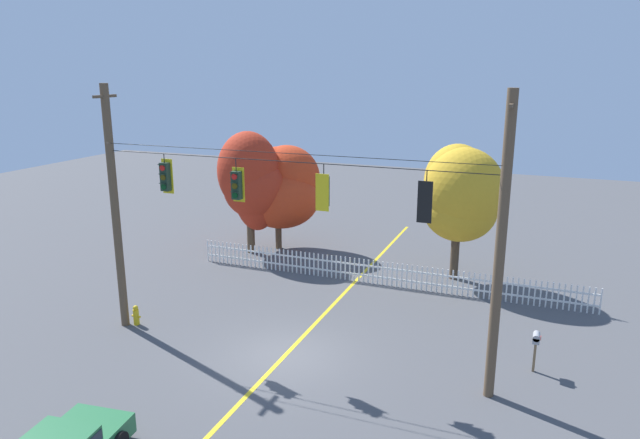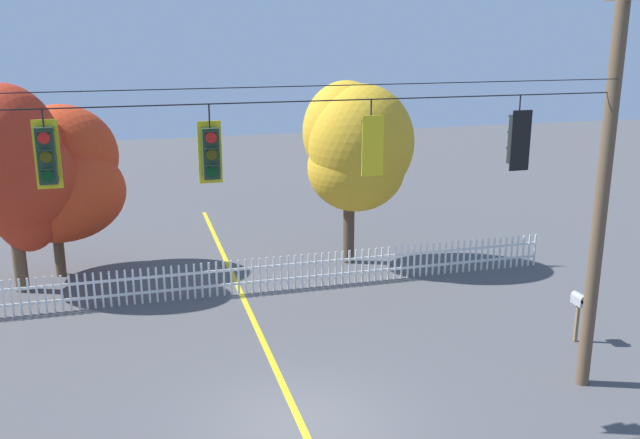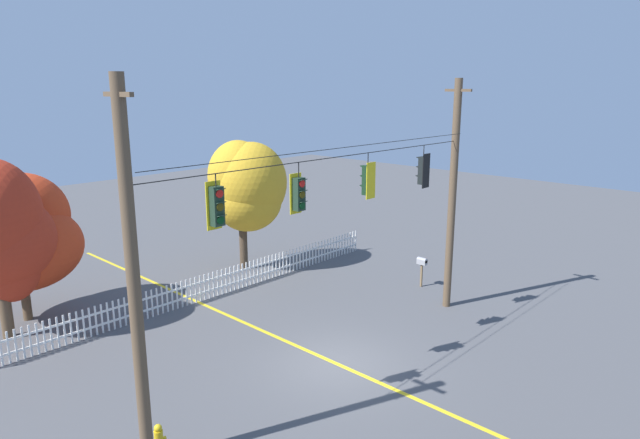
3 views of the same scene
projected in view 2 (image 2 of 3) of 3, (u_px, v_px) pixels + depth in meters
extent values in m
plane|color=#4C4C4F|center=(301.00, 425.00, 14.88)|extent=(80.00, 80.00, 0.00)
cube|color=gold|center=(301.00, 425.00, 14.88)|extent=(0.16, 36.00, 0.01)
cylinder|color=brown|center=(602.00, 195.00, 15.40)|extent=(0.30, 0.30, 9.07)
cylinder|color=black|center=(299.00, 101.00, 13.09)|extent=(13.33, 0.02, 0.02)
cylinder|color=black|center=(302.00, 86.00, 12.78)|extent=(13.33, 0.02, 0.02)
cylinder|color=black|center=(43.00, 118.00, 11.99)|extent=(0.03, 0.03, 0.31)
cube|color=yellow|center=(47.00, 154.00, 12.28)|extent=(0.43, 0.02, 1.21)
cube|color=#1E3323|center=(47.00, 156.00, 12.16)|extent=(0.30, 0.24, 0.98)
cylinder|color=red|center=(44.00, 138.00, 11.95)|extent=(0.20, 0.03, 0.20)
cube|color=#1E3323|center=(43.00, 132.00, 11.88)|extent=(0.22, 0.12, 0.06)
cylinder|color=#463B09|center=(46.00, 157.00, 12.04)|extent=(0.20, 0.03, 0.20)
cube|color=#1E3323|center=(45.00, 151.00, 11.96)|extent=(0.22, 0.12, 0.06)
cylinder|color=#073513|center=(48.00, 176.00, 12.12)|extent=(0.20, 0.03, 0.20)
cube|color=#1E3323|center=(47.00, 170.00, 12.05)|extent=(0.22, 0.12, 0.06)
cylinder|color=black|center=(209.00, 116.00, 12.72)|extent=(0.03, 0.03, 0.43)
cube|color=yellow|center=(210.00, 152.00, 13.02)|extent=(0.43, 0.02, 1.15)
cube|color=#1E3323|center=(211.00, 153.00, 12.90)|extent=(0.30, 0.24, 0.93)
cylinder|color=red|center=(211.00, 138.00, 12.70)|extent=(0.20, 0.03, 0.20)
cube|color=#1E3323|center=(211.00, 132.00, 12.62)|extent=(0.22, 0.12, 0.06)
cylinder|color=#463B09|center=(212.00, 155.00, 12.78)|extent=(0.20, 0.03, 0.20)
cube|color=#1E3323|center=(212.00, 149.00, 12.71)|extent=(0.22, 0.12, 0.06)
cylinder|color=#073513|center=(212.00, 172.00, 12.86)|extent=(0.20, 0.03, 0.20)
cube|color=#1E3323|center=(212.00, 166.00, 12.79)|extent=(0.22, 0.12, 0.06)
cylinder|color=black|center=(371.00, 110.00, 13.50)|extent=(0.03, 0.03, 0.40)
cube|color=yellow|center=(373.00, 146.00, 13.56)|extent=(0.43, 0.02, 1.16)
cube|color=black|center=(370.00, 145.00, 13.68)|extent=(0.30, 0.24, 0.94)
cylinder|color=red|center=(368.00, 128.00, 13.73)|extent=(0.20, 0.03, 0.20)
cube|color=black|center=(368.00, 121.00, 13.74)|extent=(0.22, 0.12, 0.06)
cylinder|color=#463B09|center=(368.00, 144.00, 13.81)|extent=(0.20, 0.03, 0.20)
cube|color=black|center=(368.00, 138.00, 13.82)|extent=(0.22, 0.12, 0.06)
cylinder|color=#073513|center=(368.00, 160.00, 13.89)|extent=(0.20, 0.03, 0.20)
cube|color=black|center=(367.00, 153.00, 13.90)|extent=(0.22, 0.12, 0.06)
cylinder|color=black|center=(520.00, 105.00, 14.32)|extent=(0.03, 0.03, 0.41)
cube|color=black|center=(521.00, 141.00, 14.38)|extent=(0.43, 0.02, 1.23)
cube|color=black|center=(517.00, 140.00, 14.50)|extent=(0.30, 0.24, 0.99)
cylinder|color=red|center=(515.00, 123.00, 14.54)|extent=(0.20, 0.03, 0.20)
cube|color=black|center=(514.00, 117.00, 14.55)|extent=(0.22, 0.12, 0.06)
cylinder|color=#463B09|center=(514.00, 139.00, 14.63)|extent=(0.20, 0.03, 0.20)
cube|color=black|center=(513.00, 133.00, 14.64)|extent=(0.22, 0.12, 0.06)
cylinder|color=#073513|center=(513.00, 155.00, 14.72)|extent=(0.20, 0.03, 0.20)
cube|color=black|center=(512.00, 149.00, 14.73)|extent=(0.22, 0.12, 0.06)
cube|color=white|center=(4.00, 299.00, 20.19)|extent=(0.06, 0.04, 1.12)
cube|color=white|center=(12.00, 298.00, 20.25)|extent=(0.06, 0.04, 1.12)
cube|color=white|center=(20.00, 297.00, 20.31)|extent=(0.06, 0.04, 1.12)
cube|color=white|center=(29.00, 297.00, 20.36)|extent=(0.06, 0.04, 1.12)
cube|color=white|center=(37.00, 296.00, 20.42)|extent=(0.06, 0.04, 1.12)
cube|color=white|center=(45.00, 295.00, 20.48)|extent=(0.06, 0.04, 1.12)
cube|color=white|center=(54.00, 294.00, 20.53)|extent=(0.06, 0.04, 1.12)
cube|color=white|center=(62.00, 293.00, 20.59)|extent=(0.06, 0.04, 1.12)
cube|color=white|center=(70.00, 293.00, 20.65)|extent=(0.06, 0.04, 1.12)
cube|color=white|center=(78.00, 292.00, 20.71)|extent=(0.06, 0.04, 1.12)
cube|color=white|center=(86.00, 291.00, 20.76)|extent=(0.06, 0.04, 1.12)
cube|color=white|center=(94.00, 290.00, 20.82)|extent=(0.06, 0.04, 1.12)
cube|color=white|center=(102.00, 290.00, 20.88)|extent=(0.06, 0.04, 1.12)
cube|color=white|center=(110.00, 289.00, 20.94)|extent=(0.06, 0.04, 1.12)
cube|color=white|center=(118.00, 288.00, 20.99)|extent=(0.06, 0.04, 1.12)
cube|color=white|center=(126.00, 288.00, 21.05)|extent=(0.06, 0.04, 1.12)
cube|color=white|center=(134.00, 287.00, 21.11)|extent=(0.06, 0.04, 1.12)
cube|color=white|center=(141.00, 286.00, 21.17)|extent=(0.06, 0.04, 1.12)
cube|color=white|center=(149.00, 285.00, 21.22)|extent=(0.06, 0.04, 1.12)
cube|color=white|center=(157.00, 285.00, 21.28)|extent=(0.06, 0.04, 1.12)
cube|color=white|center=(164.00, 284.00, 21.34)|extent=(0.06, 0.04, 1.12)
cube|color=white|center=(172.00, 283.00, 21.40)|extent=(0.06, 0.04, 1.12)
cube|color=white|center=(180.00, 283.00, 21.45)|extent=(0.06, 0.04, 1.12)
cube|color=white|center=(187.00, 282.00, 21.51)|extent=(0.06, 0.04, 1.12)
cube|color=white|center=(195.00, 281.00, 21.57)|extent=(0.06, 0.04, 1.12)
cube|color=white|center=(202.00, 281.00, 21.63)|extent=(0.06, 0.04, 1.12)
cube|color=white|center=(209.00, 280.00, 21.68)|extent=(0.06, 0.04, 1.12)
cube|color=white|center=(217.00, 279.00, 21.74)|extent=(0.06, 0.04, 1.12)
cube|color=white|center=(224.00, 279.00, 21.80)|extent=(0.06, 0.04, 1.12)
cube|color=white|center=(231.00, 278.00, 21.86)|extent=(0.06, 0.04, 1.12)
cube|color=white|center=(239.00, 277.00, 21.91)|extent=(0.06, 0.04, 1.12)
cube|color=white|center=(246.00, 277.00, 21.97)|extent=(0.06, 0.04, 1.12)
cube|color=white|center=(253.00, 276.00, 22.03)|extent=(0.06, 0.04, 1.12)
cube|color=white|center=(260.00, 275.00, 22.08)|extent=(0.06, 0.04, 1.12)
cube|color=white|center=(267.00, 275.00, 22.14)|extent=(0.06, 0.04, 1.12)
cube|color=white|center=(274.00, 274.00, 22.20)|extent=(0.06, 0.04, 1.12)
cube|color=white|center=(281.00, 273.00, 22.26)|extent=(0.06, 0.04, 1.12)
cube|color=white|center=(288.00, 273.00, 22.31)|extent=(0.06, 0.04, 1.12)
cube|color=white|center=(295.00, 272.00, 22.37)|extent=(0.06, 0.04, 1.12)
cube|color=white|center=(302.00, 271.00, 22.43)|extent=(0.06, 0.04, 1.12)
cube|color=white|center=(309.00, 271.00, 22.49)|extent=(0.06, 0.04, 1.12)
cube|color=white|center=(316.00, 270.00, 22.54)|extent=(0.06, 0.04, 1.12)
cube|color=white|center=(323.00, 269.00, 22.60)|extent=(0.06, 0.04, 1.12)
cube|color=white|center=(329.00, 269.00, 22.66)|extent=(0.06, 0.04, 1.12)
cube|color=white|center=(336.00, 268.00, 22.72)|extent=(0.06, 0.04, 1.12)
cube|color=white|center=(343.00, 268.00, 22.77)|extent=(0.06, 0.04, 1.12)
cube|color=white|center=(349.00, 267.00, 22.83)|extent=(0.06, 0.04, 1.12)
cube|color=white|center=(356.00, 266.00, 22.89)|extent=(0.06, 0.04, 1.12)
cube|color=white|center=(363.00, 266.00, 22.95)|extent=(0.06, 0.04, 1.12)
cube|color=white|center=(369.00, 265.00, 23.00)|extent=(0.06, 0.04, 1.12)
cube|color=white|center=(376.00, 265.00, 23.06)|extent=(0.06, 0.04, 1.12)
cube|color=white|center=(382.00, 264.00, 23.12)|extent=(0.06, 0.04, 1.12)
cube|color=white|center=(389.00, 263.00, 23.18)|extent=(0.06, 0.04, 1.12)
cube|color=white|center=(395.00, 263.00, 23.23)|extent=(0.06, 0.04, 1.12)
cube|color=white|center=(402.00, 262.00, 23.29)|extent=(0.06, 0.04, 1.12)
cube|color=white|center=(408.00, 262.00, 23.35)|extent=(0.06, 0.04, 1.12)
cube|color=white|center=(414.00, 261.00, 23.41)|extent=(0.06, 0.04, 1.12)
cube|color=white|center=(421.00, 260.00, 23.46)|extent=(0.06, 0.04, 1.12)
cube|color=white|center=(427.00, 260.00, 23.52)|extent=(0.06, 0.04, 1.12)
cube|color=white|center=(433.00, 259.00, 23.58)|extent=(0.06, 0.04, 1.12)
cube|color=white|center=(439.00, 259.00, 23.63)|extent=(0.06, 0.04, 1.12)
cube|color=white|center=(445.00, 258.00, 23.69)|extent=(0.06, 0.04, 1.12)
cube|color=white|center=(452.00, 258.00, 23.75)|extent=(0.06, 0.04, 1.12)
cube|color=white|center=(458.00, 257.00, 23.81)|extent=(0.06, 0.04, 1.12)
cube|color=white|center=(464.00, 256.00, 23.86)|extent=(0.06, 0.04, 1.12)
cube|color=white|center=(470.00, 256.00, 23.92)|extent=(0.06, 0.04, 1.12)
cube|color=white|center=(476.00, 255.00, 23.98)|extent=(0.06, 0.04, 1.12)
cube|color=white|center=(482.00, 255.00, 24.04)|extent=(0.06, 0.04, 1.12)
cube|color=white|center=(488.00, 254.00, 24.09)|extent=(0.06, 0.04, 1.12)
cube|color=white|center=(494.00, 254.00, 24.15)|extent=(0.06, 0.04, 1.12)
cube|color=white|center=(500.00, 253.00, 24.21)|extent=(0.06, 0.04, 1.12)
cube|color=white|center=(506.00, 253.00, 24.27)|extent=(0.06, 0.04, 1.12)
cube|color=white|center=(512.00, 252.00, 24.32)|extent=(0.06, 0.04, 1.12)
cube|color=white|center=(517.00, 251.00, 24.38)|extent=(0.06, 0.04, 1.12)
cube|color=white|center=(523.00, 251.00, 24.44)|extent=(0.06, 0.04, 1.12)
cube|color=white|center=(529.00, 250.00, 24.50)|extent=(0.06, 0.04, 1.12)
cube|color=white|center=(535.00, 250.00, 24.55)|extent=(0.06, 0.04, 1.12)
cube|color=white|center=(278.00, 280.00, 22.32)|extent=(18.18, 0.03, 0.08)
cube|color=white|center=(277.00, 266.00, 22.19)|extent=(18.18, 0.03, 0.08)
cylinder|color=brown|center=(19.00, 258.00, 22.08)|extent=(0.41, 0.41, 2.16)
ellipsoid|color=#B22D19|center=(24.00, 178.00, 21.60)|extent=(2.56, 2.45, 4.68)
ellipsoid|color=#B22D19|center=(21.00, 180.00, 21.50)|extent=(3.37, 2.98, 3.25)
ellipsoid|color=#B22D19|center=(6.00, 153.00, 21.18)|extent=(3.27, 3.07, 4.15)
cylinder|color=brown|center=(59.00, 248.00, 23.47)|extent=(0.34, 0.34, 1.93)
ellipsoid|color=red|center=(59.00, 193.00, 22.92)|extent=(4.24, 3.63, 3.22)
ellipsoid|color=red|center=(48.00, 168.00, 23.01)|extent=(3.60, 3.05, 3.88)
ellipsoid|color=red|center=(62.00, 157.00, 23.21)|extent=(3.58, 3.08, 3.40)
cylinder|color=#473828|center=(349.00, 224.00, 24.69)|extent=(0.39, 0.39, 2.74)
ellipsoid|color=gold|center=(356.00, 167.00, 23.88)|extent=(3.33, 3.01, 2.99)
ellipsoid|color=gold|center=(361.00, 143.00, 23.59)|extent=(3.59, 3.14, 3.89)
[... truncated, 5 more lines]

